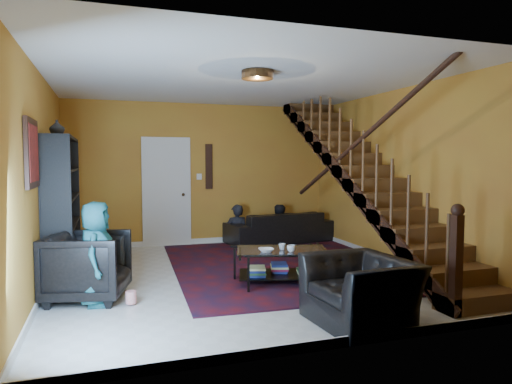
{
  "coord_description": "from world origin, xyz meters",
  "views": [
    {
      "loc": [
        -1.82,
        -6.28,
        1.68
      ],
      "look_at": [
        0.38,
        0.4,
        1.19
      ],
      "focal_mm": 32.0,
      "sensor_mm": 36.0,
      "label": 1
    }
  ],
  "objects_px": {
    "armchair_left": "(88,266)",
    "armchair_right": "(360,291)",
    "bookshelf": "(63,211)",
    "sofa": "(279,227)",
    "coffee_table": "(282,264)"
  },
  "relations": [
    {
      "from": "armchair_left",
      "to": "armchair_right",
      "type": "height_order",
      "value": "armchair_left"
    },
    {
      "from": "bookshelf",
      "to": "armchair_left",
      "type": "bearing_deg",
      "value": -72.63
    },
    {
      "from": "bookshelf",
      "to": "sofa",
      "type": "bearing_deg",
      "value": 23.53
    },
    {
      "from": "bookshelf",
      "to": "armchair_right",
      "type": "xyz_separation_m",
      "value": [
        3.04,
        -2.85,
        -0.63
      ]
    },
    {
      "from": "sofa",
      "to": "coffee_table",
      "type": "height_order",
      "value": "sofa"
    },
    {
      "from": "bookshelf",
      "to": "sofa",
      "type": "height_order",
      "value": "bookshelf"
    },
    {
      "from": "armchair_right",
      "to": "coffee_table",
      "type": "bearing_deg",
      "value": -177.76
    },
    {
      "from": "armchair_right",
      "to": "armchair_left",
      "type": "bearing_deg",
      "value": -127.15
    },
    {
      "from": "sofa",
      "to": "coffee_table",
      "type": "xyz_separation_m",
      "value": [
        -1.07,
        -2.86,
        -0.04
      ]
    },
    {
      "from": "sofa",
      "to": "bookshelf",
      "type": "bearing_deg",
      "value": 15.71
    },
    {
      "from": "sofa",
      "to": "armchair_right",
      "type": "height_order",
      "value": "armchair_right"
    },
    {
      "from": "sofa",
      "to": "armchair_left",
      "type": "height_order",
      "value": "armchair_left"
    },
    {
      "from": "bookshelf",
      "to": "armchair_left",
      "type": "relative_size",
      "value": 2.22
    },
    {
      "from": "bookshelf",
      "to": "armchair_left",
      "type": "xyz_separation_m",
      "value": [
        0.35,
        -1.13,
        -0.55
      ]
    },
    {
      "from": "armchair_left",
      "to": "armchair_right",
      "type": "distance_m",
      "value": 3.19
    }
  ]
}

